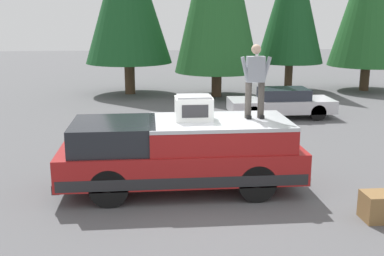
{
  "coord_description": "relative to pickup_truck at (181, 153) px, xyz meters",
  "views": [
    {
      "loc": [
        -10.0,
        1.17,
        3.98
      ],
      "look_at": [
        0.89,
        0.17,
        1.35
      ],
      "focal_mm": 44.08,
      "sensor_mm": 36.0,
      "label": 1
    }
  ],
  "objects": [
    {
      "name": "ground_plane",
      "position": [
        -0.39,
        -0.46,
        -0.87
      ],
      "size": [
        90.0,
        90.0,
        0.0
      ],
      "primitive_type": "plane",
      "color": "#565659"
    },
    {
      "name": "pickup_truck",
      "position": [
        0.0,
        0.0,
        0.0
      ],
      "size": [
        2.01,
        5.54,
        1.65
      ],
      "color": "maroon",
      "rests_on": "ground"
    },
    {
      "name": "compressor_unit",
      "position": [
        0.07,
        -0.29,
        1.05
      ],
      "size": [
        0.65,
        0.84,
        0.56
      ],
      "color": "silver",
      "rests_on": "pickup_truck"
    },
    {
      "name": "person_on_truck_bed",
      "position": [
        0.14,
        -1.71,
        1.68
      ],
      "size": [
        0.29,
        0.72,
        1.69
      ],
      "color": "#423D38",
      "rests_on": "pickup_truck"
    },
    {
      "name": "parked_car_silver",
      "position": [
        7.6,
        -4.51,
        -0.29
      ],
      "size": [
        1.64,
        4.1,
        1.16
      ],
      "color": "silver",
      "rests_on": "ground"
    },
    {
      "name": "wooden_crate",
      "position": [
        -2.05,
        -3.75,
        -0.59
      ],
      "size": [
        0.56,
        0.56,
        0.56
      ],
      "primitive_type": "cube",
      "color": "olive",
      "rests_on": "ground"
    }
  ]
}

